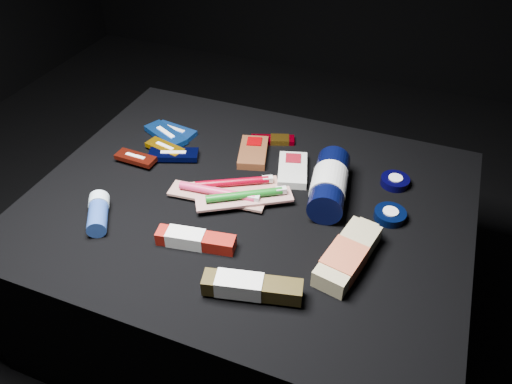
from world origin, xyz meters
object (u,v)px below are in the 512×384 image
(lotion_bottle, at_px, (329,184))
(bodywash_bottle, at_px, (347,257))
(toothpaste_carton_red, at_px, (192,239))
(deodorant_stick, at_px, (98,213))

(lotion_bottle, relative_size, bodywash_bottle, 1.25)
(toothpaste_carton_red, bearing_deg, deodorant_stick, 172.58)
(bodywash_bottle, bearing_deg, lotion_bottle, 126.76)
(lotion_bottle, height_order, bodywash_bottle, lotion_bottle)
(lotion_bottle, bearing_deg, deodorant_stick, -158.11)
(deodorant_stick, bearing_deg, lotion_bottle, -1.05)
(toothpaste_carton_red, bearing_deg, lotion_bottle, 39.27)
(lotion_bottle, height_order, deodorant_stick, lotion_bottle)
(lotion_bottle, distance_m, bodywash_bottle, 0.21)
(lotion_bottle, xyz_separation_m, bodywash_bottle, (0.09, -0.19, -0.02))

